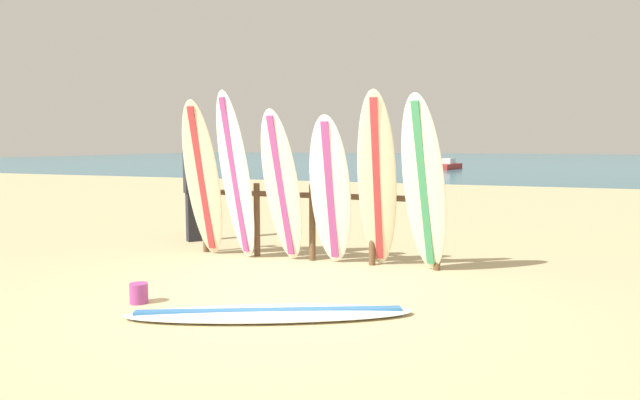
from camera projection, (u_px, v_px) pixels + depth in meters
The scene contains 13 objects.
ground_plane at pixel (282, 303), 5.76m from camera, with size 120.00×120.00×0.00m, color #CCB784.
ocean_water at pixel (510, 160), 59.66m from camera, with size 120.00×80.00×0.01m, color teal.
surfboard_rack at pixel (312, 213), 7.81m from camera, with size 3.59×0.09×1.07m.
surfboard_leaning_far_left at pixel (202, 180), 7.99m from camera, with size 0.56×0.65×2.26m.
surfboard_leaning_left at pixel (236, 177), 7.74m from camera, with size 0.59×0.67×2.37m.
surfboard_leaning_center_left at pixel (282, 187), 7.56m from camera, with size 0.57×0.74×2.10m.
surfboard_leaning_center at pixel (330, 192), 7.39m from camera, with size 0.60×0.69×2.02m.
surfboard_leaning_center_right at pixel (377, 182), 7.13m from camera, with size 0.60×0.91×2.31m.
surfboard_leaning_right at pixel (424, 185), 6.89m from camera, with size 0.68×0.83×2.25m.
surfboard_lying_on_sand at pixel (269, 313), 5.29m from camera, with size 2.74×1.66×0.08m.
beachgoer_standing at pixel (193, 184), 9.35m from camera, with size 0.32×0.33×1.75m.
small_boat_offshore at pixel (448, 165), 37.01m from camera, with size 1.52×3.18×0.71m.
sand_bucket at pixel (139, 293), 5.74m from camera, with size 0.19×0.19×0.21m, color #A53F8C.
Camera 1 is at (2.38, -5.11, 1.63)m, focal length 31.27 mm.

